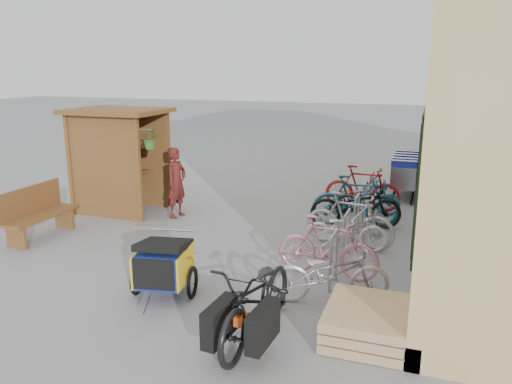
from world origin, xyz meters
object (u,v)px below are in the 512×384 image
(shopping_carts, at_px, (406,170))
(bike_0, at_px, (331,273))
(kiosk, at_px, (116,146))
(cargo_bike, at_px, (257,300))
(pallet_stack, at_px, (367,322))
(bench, at_px, (37,212))
(bike_2, at_px, (346,229))
(child_trailer, at_px, (164,263))
(bike_1, at_px, (328,247))
(person_kiosk, at_px, (177,183))
(bike_3, at_px, (350,220))
(bike_4, at_px, (356,205))
(bike_5, at_px, (356,201))
(bike_7, at_px, (362,188))
(bike_6, at_px, (367,198))

(shopping_carts, relative_size, bike_0, 1.48)
(kiosk, distance_m, bike_0, 6.51)
(cargo_bike, bearing_deg, pallet_stack, 24.76)
(bench, distance_m, bike_2, 6.06)
(child_trailer, relative_size, bike_1, 0.94)
(shopping_carts, height_order, person_kiosk, person_kiosk)
(kiosk, distance_m, child_trailer, 5.01)
(pallet_stack, xyz_separation_m, bike_3, (-0.75, 3.26, 0.31))
(kiosk, height_order, bench, kiosk)
(shopping_carts, relative_size, child_trailer, 1.59)
(bike_2, bearing_deg, bike_1, 169.66)
(kiosk, relative_size, child_trailer, 1.57)
(bench, distance_m, bike_3, 6.14)
(pallet_stack, relative_size, bike_4, 0.63)
(person_kiosk, bearing_deg, bike_5, -70.66)
(bike_0, height_order, bike_3, bike_3)
(bike_1, xyz_separation_m, bike_3, (0.11, 1.54, 0.01))
(bench, xyz_separation_m, bike_0, (6.05, -0.87, -0.09))
(person_kiosk, relative_size, bike_7, 0.89)
(bike_0, relative_size, bike_2, 1.12)
(bench, xyz_separation_m, bike_4, (5.88, 2.70, -0.03))
(person_kiosk, xyz_separation_m, bike_3, (3.99, -0.63, -0.28))
(child_trailer, bearing_deg, bike_1, 23.52)
(pallet_stack, bearing_deg, bike_4, 100.38)
(cargo_bike, relative_size, bike_6, 1.37)
(bench, bearing_deg, bike_6, 31.36)
(bench, xyz_separation_m, shopping_carts, (6.68, 6.13, 0.13))
(cargo_bike, xyz_separation_m, bike_2, (0.50, 3.52, -0.14))
(bike_5, bearing_deg, bike_2, 170.93)
(pallet_stack, bearing_deg, bike_6, 97.31)
(bike_6, relative_size, bike_7, 0.86)
(bike_4, xyz_separation_m, bike_5, (-0.03, 0.17, 0.06))
(person_kiosk, relative_size, bike_5, 0.86)
(bike_5, relative_size, bike_6, 1.20)
(bench, distance_m, bike_0, 6.12)
(bike_6, bearing_deg, bike_0, 163.62)
(bike_5, bearing_deg, cargo_bike, 163.84)
(shopping_carts, distance_m, bike_2, 4.86)
(shopping_carts, bearing_deg, pallet_stack, -90.00)
(shopping_carts, distance_m, bike_6, 2.50)
(person_kiosk, height_order, bike_6, person_kiosk)
(bench, bearing_deg, bike_3, 14.18)
(pallet_stack, height_order, bike_1, bike_1)
(child_trailer, bearing_deg, bench, 147.17)
(bench, bearing_deg, kiosk, 78.81)
(bike_3, height_order, bike_7, bike_7)
(bike_3, bearing_deg, child_trailer, 151.71)
(kiosk, distance_m, bike_3, 5.66)
(kiosk, bearing_deg, bike_1, -21.70)
(bike_0, height_order, bike_2, bike_0)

